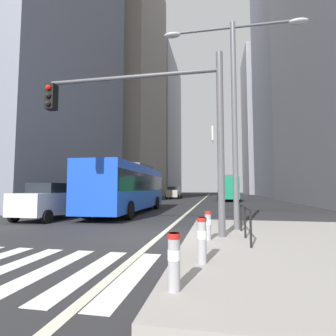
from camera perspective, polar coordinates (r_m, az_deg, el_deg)
The scene contains 20 objects.
ground_plane at distance 29.00m, azimuth 6.71°, elevation -7.76°, with size 160.00×160.00×0.00m, color #28282B.
crosswalk_stripes at distance 5.94m, azimuth -21.12°, elevation -20.35°, with size 6.75×3.20×0.01m.
lane_centre_line at distance 38.97m, azimuth 7.70°, elevation -6.90°, with size 0.20×80.00×0.01m, color beige.
office_tower_left_mid at distance 54.47m, azimuth -10.11°, elevation 18.26°, with size 13.84×20.24×45.37m, color gray.
office_tower_left_far at distance 78.63m, azimuth -3.01°, elevation 8.89°, with size 12.89×25.19×39.76m, color #9E9EA3.
office_tower_right_mid at distance 65.14m, azimuth 24.42°, elevation 20.03°, with size 10.69×23.99×56.57m, color slate.
office_tower_right_far at distance 83.81m, azimuth 20.84°, elevation 9.29°, with size 12.76×16.89×42.47m, color gray.
city_bus_blue_oncoming at distance 17.82m, azimuth -8.65°, elevation -3.88°, with size 2.91×11.26×3.40m.
sedan_white_oncoming at distance 15.42m, azimuth -24.44°, elevation -6.59°, with size 2.09×4.32×1.94m.
city_bus_red_receding at distance 37.20m, azimuth 12.87°, elevation -4.12°, with size 2.70×10.87×3.40m.
car_oncoming_mid at distance 50.09m, azimuth 0.92°, elevation -5.28°, with size 2.12×4.20×1.94m.
car_receding_near at distance 68.02m, azimuth 11.91°, elevation -4.98°, with size 2.04×4.21×1.94m.
car_receding_far at distance 65.89m, azimuth 11.65°, elevation -5.00°, with size 2.05×4.37×1.94m.
car_oncoming_far at distance 41.79m, azimuth 1.32°, elevation -5.43°, with size 2.05×4.27×1.94m.
traffic_signal_gantry at distance 8.97m, azimuth -2.70°, elevation 11.48°, with size 6.40×0.65×6.00m.
street_lamp_post at distance 10.64m, azimuth 14.31°, elevation 15.58°, with size 5.50×0.32×8.00m.
bollard_front at distance 4.07m, azimuth 1.33°, elevation -19.27°, with size 0.20×0.20×0.84m.
bollard_left at distance 5.48m, azimuth 7.49°, elevation -14.96°, with size 0.20×0.20×0.91m.
bollard_right at distance 7.88m, azimuth 8.80°, elevation -12.07°, with size 0.20×0.20×0.83m.
pedestrian_railing at distance 9.03m, azimuth 16.12°, elevation -9.34°, with size 0.06×4.01×0.98m.
Camera 1 is at (1.95, -8.88, 1.65)m, focal length 27.70 mm.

